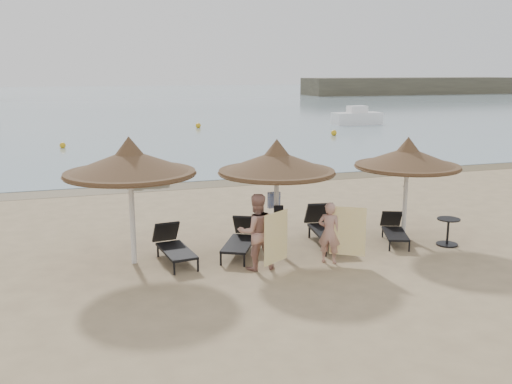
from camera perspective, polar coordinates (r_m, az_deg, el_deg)
ground at (r=13.92m, az=1.62°, el=-6.61°), size 160.00×160.00×0.00m
sea at (r=92.64m, az=-15.29°, el=8.98°), size 200.00×140.00×0.03m
wet_sand_strip at (r=22.71m, az=-6.29°, el=0.72°), size 200.00×1.60×0.01m
palapa_left at (r=13.30m, az=-12.51°, el=2.85°), size 3.03×3.03×3.01m
palapa_center at (r=13.82m, az=2.08°, el=2.95°), size 2.87×2.87×2.85m
palapa_right at (r=15.56m, az=14.91°, el=3.31°), size 2.78×2.78×2.76m
lounger_far_left at (r=13.80m, az=-8.28°, el=-5.30°), size 0.82×1.90×0.82m
lounger_near_left at (r=14.20m, az=-1.50°, el=-4.65°), size 1.41×1.92×0.83m
lounger_near_right at (r=15.14m, az=6.96°, el=-3.47°), size 1.00×2.18×0.94m
lounger_far_right at (r=15.58m, az=13.64°, el=-3.66°), size 1.09×1.69×0.72m
side_table at (r=15.63m, az=18.63°, el=-3.87°), size 0.59×0.59×0.71m
person_left at (r=12.90m, az=0.02°, el=-3.39°), size 0.95×0.62×2.04m
person_right at (r=13.47m, az=7.35°, el=-3.57°), size 0.93×0.88×1.70m
towel_left at (r=12.75m, az=2.01°, el=-4.58°), size 0.72×0.46×1.17m
towel_right at (r=13.42m, az=9.16°, el=-3.90°), size 0.71×0.46×1.16m
bag_patterned at (r=14.17m, az=1.81°, el=-0.80°), size 0.32×0.14×0.40m
bag_dark at (r=13.92m, az=2.27°, el=-2.01°), size 0.23×0.10×0.32m
pedal_boat at (r=23.43m, az=-11.49°, el=1.76°), size 2.21×1.58×0.93m
buoy_left at (r=34.91m, az=-18.77°, el=4.43°), size 0.35×0.35×0.35m
buoy_mid at (r=44.85m, az=-5.80°, el=6.63°), size 0.41×0.41×0.41m
buoy_right at (r=39.82m, az=7.79°, el=5.88°), size 0.40×0.40×0.40m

